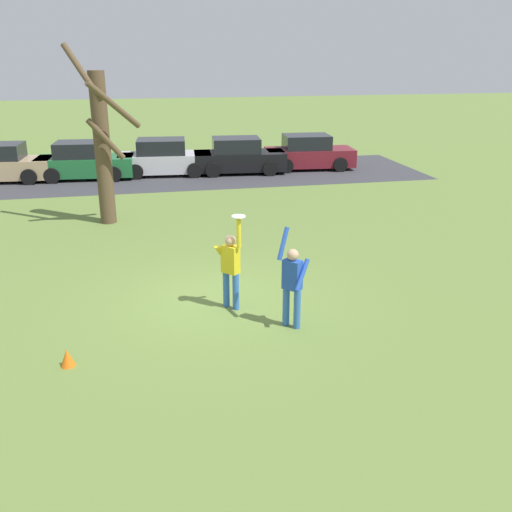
# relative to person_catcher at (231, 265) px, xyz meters

# --- Properties ---
(ground_plane) EXTENTS (120.00, 120.00, 0.00)m
(ground_plane) POSITION_rel_person_catcher_xyz_m (-0.24, 0.39, -0.98)
(ground_plane) COLOR olive
(person_catcher) EXTENTS (0.55, 0.57, 2.08)m
(person_catcher) POSITION_rel_person_catcher_xyz_m (0.00, 0.00, 0.00)
(person_catcher) COLOR #3366B7
(person_catcher) RESTS_ON ground_plane
(person_defender) EXTENTS (0.64, 0.66, 2.05)m
(person_defender) POSITION_rel_person_catcher_xyz_m (1.04, -1.14, -0.00)
(person_defender) COLOR #3366B7
(person_defender) RESTS_ON ground_plane
(frisbee_disc) EXTENTS (0.28, 0.28, 0.02)m
(frisbee_disc) POSITION_rel_person_catcher_xyz_m (0.15, -0.17, 1.11)
(frisbee_disc) COLOR white
(frisbee_disc) RESTS_ON person_catcher
(parked_car_tan) EXTENTS (4.23, 2.30, 1.59)m
(parked_car_tan) POSITION_rel_person_catcher_xyz_m (-7.42, 14.85, -0.25)
(parked_car_tan) COLOR tan
(parked_car_tan) RESTS_ON ground_plane
(parked_car_green) EXTENTS (4.23, 2.30, 1.59)m
(parked_car_green) POSITION_rel_person_catcher_xyz_m (-3.98, 14.69, -0.25)
(parked_car_green) COLOR #1E6633
(parked_car_green) RESTS_ON ground_plane
(parked_car_silver) EXTENTS (4.23, 2.30, 1.59)m
(parked_car_silver) POSITION_rel_person_catcher_xyz_m (-0.52, 14.79, -0.25)
(parked_car_silver) COLOR #BCBCC1
(parked_car_silver) RESTS_ON ground_plane
(parked_car_black) EXTENTS (4.23, 2.30, 1.59)m
(parked_car_black) POSITION_rel_person_catcher_xyz_m (2.82, 14.52, -0.25)
(parked_car_black) COLOR black
(parked_car_black) RESTS_ON ground_plane
(parked_car_maroon) EXTENTS (4.23, 2.30, 1.59)m
(parked_car_maroon) POSITION_rel_person_catcher_xyz_m (6.22, 14.77, -0.25)
(parked_car_maroon) COLOR maroon
(parked_car_maroon) RESTS_ON ground_plane
(parking_strip) EXTENTS (26.46, 6.40, 0.01)m
(parking_strip) POSITION_rel_person_catcher_xyz_m (-2.17, 14.48, -0.98)
(parking_strip) COLOR #38383D
(parking_strip) RESTS_ON ground_plane
(bare_tree_tall) EXTENTS (2.19, 1.51, 5.51)m
(bare_tree_tall) POSITION_rel_person_catcher_xyz_m (-2.78, 7.31, 1.56)
(bare_tree_tall) COLOR brown
(bare_tree_tall) RESTS_ON ground_plane
(field_cone_orange) EXTENTS (0.26, 0.26, 0.32)m
(field_cone_orange) POSITION_rel_person_catcher_xyz_m (-3.24, -1.83, -0.82)
(field_cone_orange) COLOR orange
(field_cone_orange) RESTS_ON ground_plane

